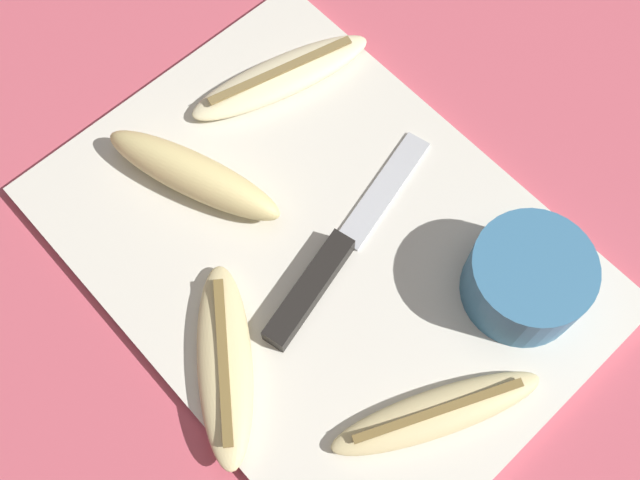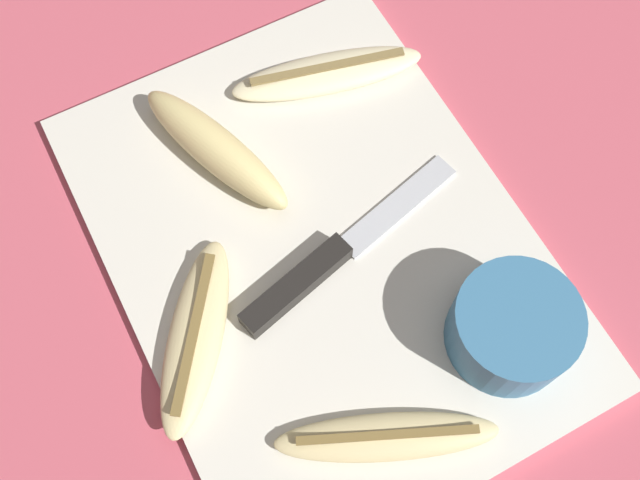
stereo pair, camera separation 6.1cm
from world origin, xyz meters
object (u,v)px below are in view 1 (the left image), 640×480
(banana_golden_short, at_px, (193,175))
(banana_pale_long, at_px, (281,77))
(prep_bowl, at_px, (527,279))
(knife, at_px, (323,271))
(banana_mellow_near, at_px, (437,413))
(banana_ripe_center, at_px, (225,363))

(banana_golden_short, height_order, banana_pale_long, banana_golden_short)
(banana_golden_short, distance_m, banana_pale_long, 0.13)
(banana_golden_short, relative_size, prep_bowl, 1.75)
(knife, bearing_deg, banana_golden_short, 176.25)
(banana_mellow_near, bearing_deg, banana_pale_long, 159.47)
(banana_ripe_center, xyz_separation_m, banana_pale_long, (-0.17, 0.21, -0.00))
(banana_golden_short, xyz_separation_m, banana_ripe_center, (0.14, -0.08, -0.01))
(banana_golden_short, distance_m, prep_bowl, 0.28)
(knife, height_order, banana_golden_short, banana_golden_short)
(banana_ripe_center, distance_m, banana_pale_long, 0.27)
(banana_ripe_center, distance_m, prep_bowl, 0.24)
(banana_pale_long, bearing_deg, prep_bowl, 1.59)
(banana_ripe_center, height_order, banana_pale_long, banana_ripe_center)
(knife, xyz_separation_m, banana_mellow_near, (0.14, -0.01, 0.00))
(banana_mellow_near, distance_m, prep_bowl, 0.13)
(banana_golden_short, height_order, prep_bowl, prep_bowl)
(prep_bowl, bearing_deg, banana_pale_long, -178.41)
(knife, xyz_separation_m, banana_golden_short, (-0.13, -0.02, 0.01))
(banana_golden_short, bearing_deg, banana_mellow_near, 2.04)
(banana_pale_long, distance_m, prep_bowl, 0.28)
(knife, bearing_deg, prep_bowl, 28.07)
(knife, relative_size, banana_golden_short, 1.33)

